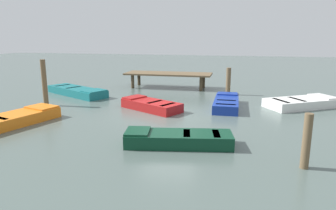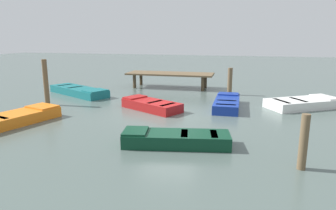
% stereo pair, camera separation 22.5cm
% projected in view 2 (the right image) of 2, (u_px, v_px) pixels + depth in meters
% --- Properties ---
extents(ground_plane, '(80.00, 80.00, 0.00)m').
position_uv_depth(ground_plane, '(168.00, 113.00, 13.20)').
color(ground_plane, '#4C5B56').
extents(dock_segment, '(5.45, 1.91, 0.95)m').
position_uv_depth(dock_segment, '(170.00, 75.00, 19.36)').
color(dock_segment, brown).
rests_on(dock_segment, ground_plane).
extents(rowboat_dark_green, '(3.34, 1.58, 0.46)m').
position_uv_depth(rowboat_dark_green, '(175.00, 139.00, 9.24)').
color(rowboat_dark_green, '#0C3823').
rests_on(rowboat_dark_green, ground_plane).
extents(rowboat_blue, '(1.14, 3.15, 0.46)m').
position_uv_depth(rowboat_blue, '(227.00, 103.00, 14.11)').
color(rowboat_blue, navy).
rests_on(rowboat_blue, ground_plane).
extents(rowboat_teal, '(4.27, 3.00, 0.46)m').
position_uv_depth(rowboat_teal, '(79.00, 91.00, 17.22)').
color(rowboat_teal, '#14666B').
rests_on(rowboat_teal, ground_plane).
extents(rowboat_white, '(3.56, 2.98, 0.46)m').
position_uv_depth(rowboat_white, '(303.00, 103.00, 14.11)').
color(rowboat_white, silver).
rests_on(rowboat_white, ground_plane).
extents(rowboat_red, '(3.05, 2.35, 0.46)m').
position_uv_depth(rowboat_red, '(151.00, 105.00, 13.74)').
color(rowboat_red, maroon).
rests_on(rowboat_red, ground_plane).
extents(rowboat_orange, '(2.28, 4.07, 0.46)m').
position_uv_depth(rowboat_orange, '(9.00, 120.00, 11.33)').
color(rowboat_orange, orange).
rests_on(rowboat_orange, ground_plane).
extents(mooring_piling_far_left, '(0.26, 0.26, 1.52)m').
position_uv_depth(mooring_piling_far_left, '(230.00, 81.00, 17.08)').
color(mooring_piling_far_left, brown).
rests_on(mooring_piling_far_left, ground_plane).
extents(mooring_piling_near_left, '(0.23, 0.23, 2.18)m').
position_uv_depth(mooring_piling_near_left, '(46.00, 82.00, 14.50)').
color(mooring_piling_near_left, brown).
rests_on(mooring_piling_near_left, ground_plane).
extents(mooring_piling_mid_right, '(0.21, 0.21, 1.42)m').
position_uv_depth(mooring_piling_mid_right, '(304.00, 142.00, 7.49)').
color(mooring_piling_mid_right, brown).
rests_on(mooring_piling_mid_right, ground_plane).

